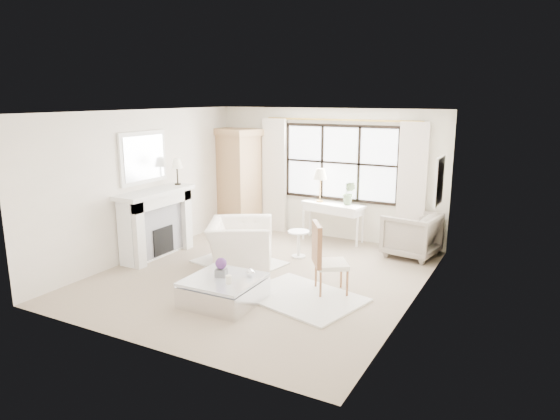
# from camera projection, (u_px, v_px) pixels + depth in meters

# --- Properties ---
(floor) EXTENTS (5.50, 5.50, 0.00)m
(floor) POSITION_uv_depth(u_px,v_px,m) (261.00, 276.00, 8.34)
(floor) COLOR tan
(floor) RESTS_ON ground
(ceiling) EXTENTS (5.50, 5.50, 0.00)m
(ceiling) POSITION_uv_depth(u_px,v_px,m) (260.00, 112.00, 7.74)
(ceiling) COLOR silver
(ceiling) RESTS_ON ground
(wall_back) EXTENTS (5.00, 0.00, 5.00)m
(wall_back) POSITION_uv_depth(u_px,v_px,m) (327.00, 174.00, 10.41)
(wall_back) COLOR white
(wall_back) RESTS_ON ground
(wall_front) EXTENTS (5.00, 0.00, 5.00)m
(wall_front) POSITION_uv_depth(u_px,v_px,m) (138.00, 239.00, 5.68)
(wall_front) COLOR white
(wall_front) RESTS_ON ground
(wall_left) EXTENTS (0.00, 5.50, 5.50)m
(wall_left) POSITION_uv_depth(u_px,v_px,m) (144.00, 184.00, 9.19)
(wall_left) COLOR silver
(wall_left) RESTS_ON ground
(wall_right) EXTENTS (0.00, 5.50, 5.50)m
(wall_right) POSITION_uv_depth(u_px,v_px,m) (416.00, 213.00, 6.89)
(wall_right) COLOR silver
(wall_right) RESTS_ON ground
(window_pane) EXTENTS (2.40, 0.02, 1.50)m
(window_pane) POSITION_uv_depth(u_px,v_px,m) (340.00, 163.00, 10.19)
(window_pane) COLOR white
(window_pane) RESTS_ON wall_back
(window_frame) EXTENTS (2.50, 0.04, 1.50)m
(window_frame) POSITION_uv_depth(u_px,v_px,m) (340.00, 163.00, 10.19)
(window_frame) COLOR black
(window_frame) RESTS_ON wall_back
(curtain_rod) EXTENTS (3.30, 0.04, 0.04)m
(curtain_rod) POSITION_uv_depth(u_px,v_px,m) (340.00, 120.00, 9.95)
(curtain_rod) COLOR #BC9641
(curtain_rod) RESTS_ON wall_back
(curtain_left) EXTENTS (0.55, 0.10, 2.47)m
(curtain_left) POSITION_uv_depth(u_px,v_px,m) (274.00, 176.00, 10.90)
(curtain_left) COLOR white
(curtain_left) RESTS_ON ground
(curtain_right) EXTENTS (0.55, 0.10, 2.47)m
(curtain_right) POSITION_uv_depth(u_px,v_px,m) (412.00, 187.00, 9.52)
(curtain_right) COLOR silver
(curtain_right) RESTS_ON ground
(fireplace) EXTENTS (0.58, 1.66, 1.26)m
(fireplace) POSITION_uv_depth(u_px,v_px,m) (155.00, 222.00, 9.25)
(fireplace) COLOR white
(fireplace) RESTS_ON ground
(mirror_frame) EXTENTS (0.05, 1.15, 0.95)m
(mirror_frame) POSITION_uv_depth(u_px,v_px,m) (143.00, 158.00, 9.07)
(mirror_frame) COLOR white
(mirror_frame) RESTS_ON wall_left
(mirror_glass) EXTENTS (0.02, 1.00, 0.80)m
(mirror_glass) POSITION_uv_depth(u_px,v_px,m) (144.00, 158.00, 9.06)
(mirror_glass) COLOR silver
(mirror_glass) RESTS_ON wall_left
(art_frame) EXTENTS (0.04, 0.62, 0.82)m
(art_frame) POSITION_uv_depth(u_px,v_px,m) (439.00, 181.00, 8.32)
(art_frame) COLOR silver
(art_frame) RESTS_ON wall_right
(art_canvas) EXTENTS (0.01, 0.52, 0.72)m
(art_canvas) POSITION_uv_depth(u_px,v_px,m) (438.00, 181.00, 8.33)
(art_canvas) COLOR #B8A68E
(art_canvas) RESTS_ON wall_right
(mantel_lamp) EXTENTS (0.22, 0.22, 0.51)m
(mantel_lamp) POSITION_uv_depth(u_px,v_px,m) (177.00, 164.00, 9.55)
(mantel_lamp) COLOR black
(mantel_lamp) RESTS_ON fireplace
(armoire) EXTENTS (1.29, 1.02, 2.24)m
(armoire) POSITION_uv_depth(u_px,v_px,m) (237.00, 178.00, 11.16)
(armoire) COLOR tan
(armoire) RESTS_ON floor
(console_table) EXTENTS (1.36, 0.68, 0.80)m
(console_table) POSITION_uv_depth(u_px,v_px,m) (333.00, 222.00, 10.26)
(console_table) COLOR white
(console_table) RESTS_ON floor
(console_lamp) EXTENTS (0.28, 0.28, 0.69)m
(console_lamp) POSITION_uv_depth(u_px,v_px,m) (320.00, 175.00, 10.19)
(console_lamp) COLOR #B4843E
(console_lamp) RESTS_ON console_table
(orchid_plant) EXTENTS (0.26, 0.21, 0.48)m
(orchid_plant) POSITION_uv_depth(u_px,v_px,m) (349.00, 193.00, 9.97)
(orchid_plant) COLOR #59714B
(orchid_plant) RESTS_ON console_table
(side_table) EXTENTS (0.40, 0.40, 0.51)m
(side_table) POSITION_uv_depth(u_px,v_px,m) (299.00, 240.00, 9.23)
(side_table) COLOR silver
(side_table) RESTS_ON floor
(rug_left) EXTENTS (1.66, 1.31, 0.03)m
(rug_left) POSITION_uv_depth(u_px,v_px,m) (239.00, 262.00, 8.98)
(rug_left) COLOR white
(rug_left) RESTS_ON floor
(rug_right) EXTENTS (1.91, 1.61, 0.03)m
(rug_right) POSITION_uv_depth(u_px,v_px,m) (303.00, 297.00, 7.41)
(rug_right) COLOR white
(rug_right) RESTS_ON floor
(club_armchair) EXTENTS (1.51, 1.58, 0.80)m
(club_armchair) POSITION_uv_depth(u_px,v_px,m) (240.00, 244.00, 8.77)
(club_armchair) COLOR white
(club_armchair) RESTS_ON floor
(wingback_chair) EXTENTS (1.04, 1.01, 0.83)m
(wingback_chair) POSITION_uv_depth(u_px,v_px,m) (411.00, 235.00, 9.28)
(wingback_chair) COLOR gray
(wingback_chair) RESTS_ON floor
(french_chair) EXTENTS (0.67, 0.67, 1.08)m
(french_chair) POSITION_uv_depth(u_px,v_px,m) (330.00, 274.00, 7.55)
(french_chair) COLOR #9F6942
(french_chair) RESTS_ON floor
(coffee_table) EXTENTS (1.02, 1.02, 0.38)m
(coffee_table) POSITION_uv_depth(u_px,v_px,m) (224.00, 291.00, 7.22)
(coffee_table) COLOR silver
(coffee_table) RESTS_ON floor
(planter_box) EXTENTS (0.19, 0.19, 0.12)m
(planter_box) POSITION_uv_depth(u_px,v_px,m) (221.00, 273.00, 7.22)
(planter_box) COLOR slate
(planter_box) RESTS_ON coffee_table
(planter_flowers) EXTENTS (0.17, 0.17, 0.17)m
(planter_flowers) POSITION_uv_depth(u_px,v_px,m) (221.00, 263.00, 7.19)
(planter_flowers) COLOR #552C6F
(planter_flowers) RESTS_ON planter_box
(pillar_candle) EXTENTS (0.09, 0.09, 0.12)m
(pillar_candle) POSITION_uv_depth(u_px,v_px,m) (229.00, 280.00, 6.94)
(pillar_candle) COLOR silver
(pillar_candle) RESTS_ON coffee_table
(coffee_vase) EXTENTS (0.14, 0.14, 0.14)m
(coffee_vase) POSITION_uv_depth(u_px,v_px,m) (250.00, 271.00, 7.24)
(coffee_vase) COLOR white
(coffee_vase) RESTS_ON coffee_table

